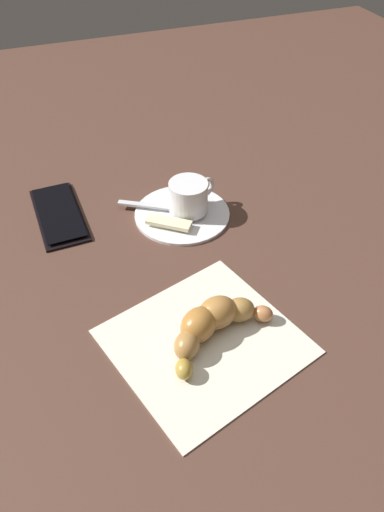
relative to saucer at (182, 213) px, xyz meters
name	(u,v)px	position (x,y,z in m)	size (l,w,h in m)	color
ground_plane	(180,265)	(-0.10, 0.04, 0.00)	(1.80, 1.80, 0.00)	#4E3227
saucer	(182,213)	(0.00, 0.00, 0.00)	(0.14, 0.14, 0.01)	white
espresso_cup	(189,196)	(0.00, -0.01, 0.03)	(0.06, 0.08, 0.05)	white
teaspoon	(176,208)	(0.00, 0.01, 0.01)	(0.08, 0.12, 0.01)	silver
sugar_packet	(169,222)	(-0.02, 0.03, 0.01)	(0.07, 0.02, 0.01)	beige
napkin	(205,341)	(-0.23, 0.05, 0.00)	(0.19, 0.20, 0.00)	silver
croissant	(211,322)	(-0.22, 0.04, 0.02)	(0.09, 0.14, 0.04)	#B67243
cell_phone	(59,214)	(0.06, 0.17, 0.00)	(0.16, 0.07, 0.01)	black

